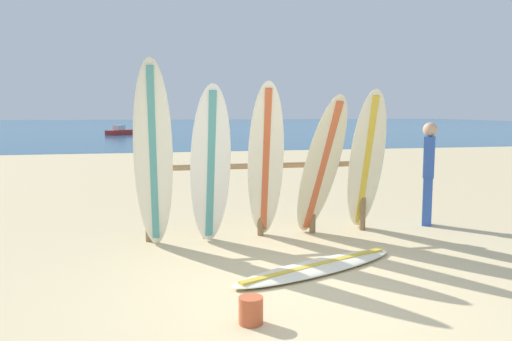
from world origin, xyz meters
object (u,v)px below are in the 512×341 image
object	(u,v)px
surfboard_leaning_far_left	(153,156)
small_boat_offshore	(119,131)
beachgoer_standing	(429,169)
surfboard_leaning_center_right	(366,163)
surfboard_leaning_left	(211,166)
sand_bucket	(251,310)
surfboard_rack	(260,187)
surfboard_lying_on_sand	(318,267)
surfboard_leaning_center	(321,167)
surfboard_leaning_center_left	(266,163)

from	to	relation	value
surfboard_leaning_far_left	small_boat_offshore	xyz separation A→B (m)	(-1.82, 32.94, -0.98)
surfboard_leaning_far_left	small_boat_offshore	world-z (taller)	surfboard_leaning_far_left
beachgoer_standing	surfboard_leaning_center_right	bearing A→B (deg)	-163.96
surfboard_leaning_left	sand_bucket	size ratio (longest dim) A/B	9.20
surfboard_rack	surfboard_leaning_far_left	size ratio (longest dim) A/B	1.33
surfboard_lying_on_sand	sand_bucket	bearing A→B (deg)	-129.22
surfboard_leaning_left	small_boat_offshore	bearing A→B (deg)	94.46
surfboard_leaning_center	beachgoer_standing	world-z (taller)	surfboard_leaning_center
surfboard_leaning_far_left	surfboard_leaning_left	world-z (taller)	surfboard_leaning_far_left
surfboard_rack	surfboard_leaning_center	world-z (taller)	surfboard_leaning_center
surfboard_rack	surfboard_lying_on_sand	size ratio (longest dim) A/B	1.40
surfboard_lying_on_sand	surfboard_leaning_left	bearing A→B (deg)	127.73
surfboard_leaning_left	small_boat_offshore	world-z (taller)	surfboard_leaning_left
surfboard_leaning_left	surfboard_leaning_center	bearing A→B (deg)	0.68
surfboard_leaning_far_left	surfboard_leaning_center_right	distance (m)	3.05
surfboard_rack	surfboard_leaning_center_left	xyz separation A→B (m)	(-0.01, -0.34, 0.38)
surfboard_leaning_center_left	sand_bucket	size ratio (longest dim) A/B	9.37
surfboard_leaning_center	small_boat_offshore	size ratio (longest dim) A/B	0.90
surfboard_leaning_center_left	surfboard_rack	bearing A→B (deg)	88.89
surfboard_leaning_center_right	small_boat_offshore	world-z (taller)	surfboard_leaning_center_right
surfboard_rack	surfboard_leaning_far_left	distance (m)	1.67
surfboard_leaning_far_left	surfboard_leaning_left	size ratio (longest dim) A/B	1.14
surfboard_leaning_center	beachgoer_standing	size ratio (longest dim) A/B	1.25
surfboard_leaning_left	sand_bucket	world-z (taller)	surfboard_leaning_left
surfboard_leaning_center_left	small_boat_offshore	bearing A→B (deg)	95.80
surfboard_leaning_center_right	small_boat_offshore	bearing A→B (deg)	98.44
surfboard_leaning_far_left	surfboard_leaning_center_left	distance (m)	1.52
small_boat_offshore	surfboard_leaning_left	bearing A→B (deg)	-85.54
surfboard_rack	beachgoer_standing	distance (m)	2.75
surfboard_rack	sand_bucket	world-z (taller)	surfboard_rack
surfboard_leaning_center_right	beachgoer_standing	world-z (taller)	surfboard_leaning_center_right
surfboard_leaning_left	surfboard_leaning_far_left	bearing A→B (deg)	-175.99
surfboard_rack	surfboard_leaning_left	bearing A→B (deg)	-153.12
surfboard_leaning_center_left	surfboard_leaning_center_right	xyz separation A→B (m)	(1.53, 0.09, -0.04)
surfboard_lying_on_sand	surfboard_leaning_center_right	bearing A→B (deg)	50.11
sand_bucket	small_boat_offshore	bearing A→B (deg)	94.12
surfboard_leaning_far_left	surfboard_leaning_left	distance (m)	0.76
small_boat_offshore	sand_bucket	xyz separation A→B (m)	(2.56, -35.53, -0.14)
surfboard_leaning_center_right	beachgoer_standing	xyz separation A→B (m)	(1.22, 0.35, -0.16)
surfboard_leaning_center_left	sand_bucket	xyz separation A→B (m)	(-0.77, -2.69, -0.99)
surfboard_leaning_far_left	beachgoer_standing	xyz separation A→B (m)	(4.26, 0.54, -0.34)
surfboard_leaning_center_left	surfboard_leaning_center_right	distance (m)	1.53
surfboard_lying_on_sand	beachgoer_standing	world-z (taller)	beachgoer_standing
beachgoer_standing	small_boat_offshore	distance (m)	32.97
surfboard_leaning_center	sand_bucket	xyz separation A→B (m)	(-1.57, -2.66, -0.90)
surfboard_leaning_center_right	sand_bucket	size ratio (longest dim) A/B	9.01
small_boat_offshore	sand_bucket	size ratio (longest dim) A/B	9.62
surfboard_leaning_center	surfboard_leaning_center_right	bearing A→B (deg)	9.37
sand_bucket	surfboard_leaning_center_right	bearing A→B (deg)	50.42
surfboard_leaning_left	surfboard_leaning_center	world-z (taller)	surfboard_leaning_left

